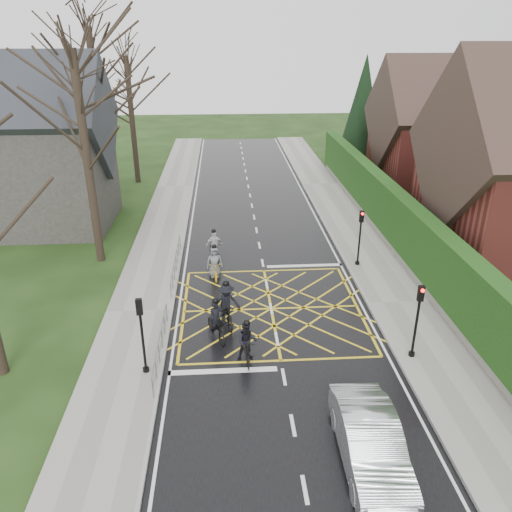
{
  "coord_description": "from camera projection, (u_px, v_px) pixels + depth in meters",
  "views": [
    {
      "loc": [
        -2.03,
        -19.89,
        11.68
      ],
      "look_at": [
        -0.49,
        3.09,
        1.3
      ],
      "focal_mm": 35.0,
      "sensor_mm": 36.0,
      "label": 1
    }
  ],
  "objects": [
    {
      "name": "sidewalk_right",
      "position": [
        399.0,
        303.0,
        23.35
      ],
      "size": [
        3.0,
        80.0,
        0.15
      ],
      "primitive_type": "cube",
      "color": "gray",
      "rests_on": "ground"
    },
    {
      "name": "traffic_light_sw",
      "position": [
        142.0,
        337.0,
        17.93
      ],
      "size": [
        0.24,
        0.31,
        3.21
      ],
      "color": "black",
      "rests_on": "ground"
    },
    {
      "name": "car",
      "position": [
        370.0,
        443.0,
        14.48
      ],
      "size": [
        1.72,
        4.72,
        1.54
      ],
      "primitive_type": "imported",
      "rotation": [
        0.0,
        0.0,
        -0.02
      ],
      "color": "silver",
      "rests_on": "ground"
    },
    {
      "name": "traffic_light_se",
      "position": [
        417.0,
        322.0,
        18.82
      ],
      "size": [
        0.24,
        0.31,
        3.21
      ],
      "rotation": [
        0.0,
        0.0,
        3.14
      ],
      "color": "black",
      "rests_on": "ground"
    },
    {
      "name": "hedge",
      "position": [
        398.0,
        218.0,
        28.08
      ],
      "size": [
        0.9,
        38.0,
        2.8
      ],
      "primitive_type": "cube",
      "color": "#0F3811",
      "rests_on": "stone_wall"
    },
    {
      "name": "tree_far",
      "position": [
        129.0,
        94.0,
        39.51
      ],
      "size": [
        8.4,
        8.4,
        10.4
      ],
      "color": "black",
      "rests_on": "ground"
    },
    {
      "name": "tree_near",
      "position": [
        81.0,
        115.0,
        24.68
      ],
      "size": [
        9.24,
        9.24,
        11.44
      ],
      "color": "black",
      "rests_on": "ground"
    },
    {
      "name": "church",
      "position": [
        38.0,
        150.0,
        31.09
      ],
      "size": [
        8.8,
        7.8,
        11.0
      ],
      "color": "#2D2B28",
      "rests_on": "ground"
    },
    {
      "name": "house_far",
      "position": [
        440.0,
        136.0,
        38.5
      ],
      "size": [
        9.8,
        8.8,
        10.3
      ],
      "color": "maroon",
      "rests_on": "ground"
    },
    {
      "name": "conifer",
      "position": [
        363.0,
        112.0,
        45.27
      ],
      "size": [
        4.6,
        4.6,
        10.0
      ],
      "color": "black",
      "rests_on": "ground"
    },
    {
      "name": "road",
      "position": [
        271.0,
        309.0,
        23.01
      ],
      "size": [
        9.0,
        80.0,
        0.01
      ],
      "primitive_type": "cube",
      "color": "black",
      "rests_on": "ground"
    },
    {
      "name": "cyclist_lead",
      "position": [
        215.0,
        266.0,
        25.76
      ],
      "size": [
        0.87,
        1.93,
        1.81
      ],
      "rotation": [
        0.0,
        0.0,
        0.12
      ],
      "color": "#B59016",
      "rests_on": "ground"
    },
    {
      "name": "cyclist_front",
      "position": [
        214.0,
        248.0,
        27.86
      ],
      "size": [
        1.02,
        1.82,
        1.76
      ],
      "rotation": [
        0.0,
        0.0,
        0.31
      ],
      "color": "black",
      "rests_on": "ground"
    },
    {
      "name": "railing_south",
      "position": [
        160.0,
        341.0,
        19.23
      ],
      "size": [
        0.05,
        5.04,
        1.03
      ],
      "color": "slate",
      "rests_on": "ground"
    },
    {
      "name": "traffic_light_ne",
      "position": [
        360.0,
        238.0,
        26.46
      ],
      "size": [
        0.24,
        0.31,
        3.21
      ],
      "rotation": [
        0.0,
        0.0,
        3.14
      ],
      "color": "black",
      "rests_on": "ground"
    },
    {
      "name": "cyclist_mid",
      "position": [
        226.0,
        308.0,
        21.6
      ],
      "size": [
        1.34,
        2.22,
        2.05
      ],
      "rotation": [
        0.0,
        0.0,
        0.22
      ],
      "color": "black",
      "rests_on": "ground"
    },
    {
      "name": "cyclist_back",
      "position": [
        247.0,
        346.0,
        19.15
      ],
      "size": [
        0.81,
        1.79,
        1.78
      ],
      "rotation": [
        0.0,
        0.0,
        0.02
      ],
      "color": "black",
      "rests_on": "ground"
    },
    {
      "name": "stone_wall",
      "position": [
        395.0,
        246.0,
        28.8
      ],
      "size": [
        0.5,
        38.0,
        0.7
      ],
      "primitive_type": "cube",
      "color": "slate",
      "rests_on": "ground"
    },
    {
      "name": "railing_north",
      "position": [
        176.0,
        260.0,
        26.05
      ],
      "size": [
        0.05,
        6.04,
        1.03
      ],
      "color": "slate",
      "rests_on": "ground"
    },
    {
      "name": "cyclist_rear",
      "position": [
        217.0,
        325.0,
        20.6
      ],
      "size": [
        1.31,
        2.02,
        1.86
      ],
      "rotation": [
        0.0,
        0.0,
        0.37
      ],
      "color": "black",
      "rests_on": "ground"
    },
    {
      "name": "tree_mid",
      "position": [
        95.0,
        84.0,
        31.6
      ],
      "size": [
        10.08,
        10.08,
        12.48
      ],
      "color": "black",
      "rests_on": "ground"
    },
    {
      "name": "ground",
      "position": [
        271.0,
        309.0,
        23.01
      ],
      "size": [
        120.0,
        120.0,
        0.0
      ],
      "primitive_type": "plane",
      "color": "black",
      "rests_on": "ground"
    },
    {
      "name": "sidewalk_left",
      "position": [
        140.0,
        312.0,
        22.62
      ],
      "size": [
        3.0,
        80.0,
        0.15
      ],
      "primitive_type": "cube",
      "color": "gray",
      "rests_on": "ground"
    }
  ]
}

